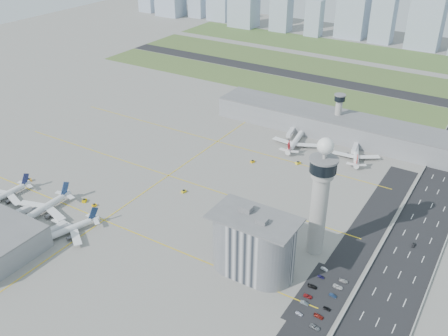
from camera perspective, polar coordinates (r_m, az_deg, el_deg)
The scene contains 55 objects.
ground at distance 288.64m, azimuth -3.69°, elevation -5.48°, with size 1000.00×1000.00×0.00m, color gray.
grass_strip_0 at distance 475.67m, azimuth 10.19°, elevation 8.52°, with size 480.00×50.00×0.08m, color #425628.
grass_strip_1 at distance 542.59m, azimuth 13.32°, elevation 10.77°, with size 480.00×60.00×0.08m, color #43612E.
grass_strip_2 at distance 616.03m, azimuth 15.93°, elevation 12.60°, with size 480.00×70.00×0.08m, color #4E6E34.
runway at distance 508.40m, azimuth 11.84°, elevation 9.71°, with size 480.00×22.00×0.10m, color black.
highway at distance 253.22m, azimuth 18.73°, elevation -13.00°, with size 28.00×500.00×0.10m, color black.
barrier_left at distance 254.68m, azimuth 15.68°, elevation -11.99°, with size 0.60×500.00×1.20m, color #9E9E99.
barrier_right at distance 251.82m, azimuth 21.88°, elevation -13.81°, with size 0.60×500.00×1.20m, color #9E9E99.
landside_road at distance 249.61m, azimuth 12.50°, elevation -12.66°, with size 18.00×260.00×0.08m, color black.
parking_lot at distance 241.43m, azimuth 11.00°, elevation -14.18°, with size 20.00×44.00×0.10m, color black.
taxiway_line_h_0 at distance 292.53m, azimuth -13.57°, elevation -5.82°, with size 260.00×0.60×0.01m, color yellow.
taxiway_line_h_1 at distance 329.52m, azimuth -6.38°, elevation -0.86°, with size 260.00×0.60×0.01m, color yellow.
taxiway_line_h_2 at distance 372.56m, azimuth -0.76°, elevation 3.05°, with size 260.00×0.60×0.01m, color yellow.
taxiway_line_v at distance 329.52m, azimuth -6.38°, elevation -0.86°, with size 0.60×260.00×0.01m, color yellow.
control_tower at distance 247.23m, azimuth 10.95°, elevation -2.80°, with size 14.00×14.00×64.50m.
secondary_tower at distance 387.30m, azimuth 12.94°, elevation 6.39°, with size 8.60×8.60×31.90m.
admin_building at distance 242.17m, azimuth 3.37°, elevation -8.69°, with size 42.00×24.00×33.50m.
terminal_pier at distance 387.03m, azimuth 14.04°, elevation 4.47°, with size 210.00×32.00×15.80m.
airplane_near_a at distance 327.57m, azimuth -23.97°, elevation -2.59°, with size 37.11×31.54×10.39m, color white, non-canonical shape.
airplane_near_b at distance 304.56m, azimuth -20.20°, elevation -4.08°, with size 42.46×36.09×11.89m, color white, non-canonical shape.
airplane_near_c at distance 283.37m, azimuth -17.62°, elevation -6.43°, with size 37.49×31.86×10.50m, color white, non-canonical shape.
airplane_far_a at distance 368.25m, azimuth 8.20°, elevation 3.40°, with size 40.68×34.58×11.39m, color white, non-canonical shape.
airplane_far_b at distance 358.83m, azimuth 14.92°, elevation 1.89°, with size 38.27×32.53×10.72m, color white, non-canonical shape.
jet_bridge_near_1 at distance 304.93m, azimuth -23.52°, elevation -5.45°, with size 14.00×3.00×5.70m, color silver, non-canonical shape.
jet_bridge_near_2 at distance 283.64m, azimuth -19.89°, elevation -7.42°, with size 14.00×3.00×5.70m, color silver, non-canonical shape.
jet_bridge_far_0 at distance 387.15m, azimuth 7.87°, elevation 4.28°, with size 14.00×3.00×5.70m, color silver, non-canonical shape.
jet_bridge_far_1 at distance 372.15m, azimuth 14.86°, elevation 2.48°, with size 14.00×3.00×5.70m, color silver, non-canonical shape.
tug_0 at distance 344.18m, azimuth -21.43°, elevation -1.28°, with size 2.48×3.60×2.09m, color gold, non-canonical shape.
tug_1 at distance 305.70m, azimuth -14.61°, elevation -4.13°, with size 1.90×2.76×1.60m, color #F9B305, non-canonical shape.
tug_2 at distance 311.49m, azimuth -15.67°, elevation -3.59°, with size 2.19×3.19×1.86m, color #E4B901, non-canonical shape.
tug_3 at distance 310.05m, azimuth -4.62°, elevation -2.65°, with size 2.02×2.94×1.71m, color gold, non-canonical shape.
tug_4 at distance 343.42m, azimuth 3.28°, elevation 0.76°, with size 1.97×2.87×1.67m, color #E9AC0D, non-canonical shape.
tug_5 at distance 344.66m, azimuth 8.45°, elevation 0.60°, with size 2.25×3.27×1.90m, color yellow, non-canonical shape.
car_lot_0 at distance 231.14m, azimuth 8.58°, elevation -16.12°, with size 1.40×3.49×1.19m, color silver.
car_lot_1 at distance 236.11m, azimuth 9.17°, elevation -14.98°, with size 1.38×3.95×1.30m, color slate.
car_lot_2 at distance 239.57m, azimuth 9.57°, elevation -14.25°, with size 1.94×4.20×1.17m, color maroon.
car_lot_3 at distance 244.71m, azimuth 10.07°, elevation -13.17°, with size 1.82×4.48×1.30m, color black.
car_lot_4 at distance 250.66m, azimuth 11.03°, elevation -12.10°, with size 1.38×3.44×1.17m, color #191549.
car_lot_5 at distance 255.31m, azimuth 11.39°, elevation -11.24°, with size 1.29×3.69×1.22m, color white.
car_lot_6 at distance 226.59m, azimuth 10.35°, elevation -17.46°, with size 2.13×4.62×1.28m, color slate.
car_lot_7 at distance 231.34m, azimuth 10.77°, elevation -16.30°, with size 1.81×4.45×1.29m, color maroon.
car_lot_8 at distance 235.40m, azimuth 11.68°, elevation -15.45°, with size 1.42×3.52×1.20m, color black.
car_lot_9 at distance 242.03m, azimuth 12.33°, elevation -14.05°, with size 1.25×3.60×1.19m, color navy.
car_lot_10 at distance 246.83m, azimuth 12.88°, elevation -13.09°, with size 2.17×4.71×1.31m, color silver.
car_lot_11 at distance 250.54m, azimuth 13.52°, elevation -12.44°, with size 1.81×4.45×1.29m, color #AAABAC.
car_hw_1 at distance 283.29m, azimuth 20.82°, elevation -8.23°, with size 1.32×3.80×1.25m, color black.
skyline_bldg_0 at distance 817.24m, azimuth -8.66°, elevation 18.17°, with size 24.05×19.24×26.50m, color #9EADC1.
skyline_bldg_2 at distance 772.03m, azimuth -3.03°, elevation 17.82°, with size 22.81×18.25×26.79m, color #9EADC1.
skyline_bldg_3 at distance 751.06m, azimuth -0.43°, elevation 17.94°, with size 32.30×25.84×36.93m, color #9EADC1.
skyline_bldg_4 at distance 710.93m, azimuth 2.28°, elevation 18.24°, with size 35.81×28.65×60.36m, color #9EADC1.
skyline_bldg_5 at distance 689.50m, azimuth 6.61°, elevation 18.02°, with size 25.49×20.39×66.89m, color #9EADC1.
skyline_bldg_6 at distance 671.45m, azimuth 10.27°, elevation 16.52°, with size 20.04×16.03×45.20m, color #9EADC1.
skyline_bldg_7 at distance 673.04m, azimuth 14.52°, elevation 16.82°, with size 35.76×28.61×61.22m, color #9EADC1.
skyline_bldg_8 at distance 655.02m, azimuth 17.92°, elevation 17.04°, with size 26.33×21.06×83.39m, color #9EADC1.
skyline_bldg_9 at distance 647.49m, azimuth 22.13°, elevation 15.24°, with size 36.96×29.57×62.11m, color #9EADC1.
Camera 1 is at (140.87, -191.79, 163.35)m, focal length 40.00 mm.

